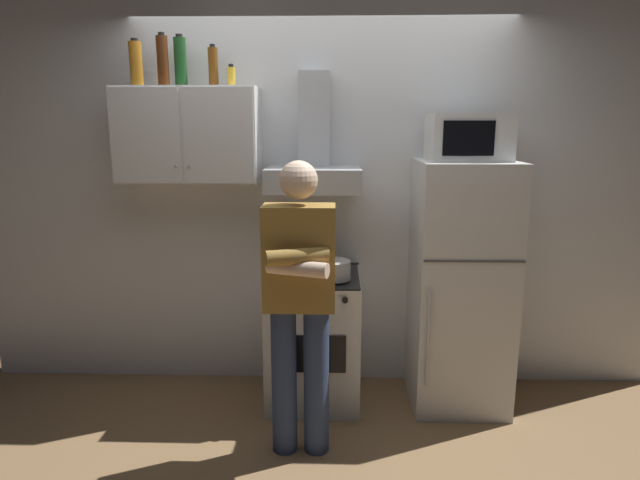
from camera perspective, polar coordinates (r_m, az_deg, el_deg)
The scene contains 14 objects.
ground_plane at distance 3.59m, azimuth 0.00°, elevation -18.23°, with size 7.00×7.00×0.00m, color olive.
back_wall_tiled at distance 3.73m, azimuth 0.27°, elevation 4.95°, with size 4.80×0.10×2.70m, color white.
upper_cabinet at distance 3.60m, azimuth -13.72°, elevation 10.74°, with size 0.90×0.37×0.60m.
stove_oven at distance 3.63m, azimuth -0.69°, elevation -10.30°, with size 0.60×0.62×0.87m.
range_hood at distance 3.48m, azimuth -0.65°, elevation 8.53°, with size 0.60×0.44×0.75m.
refrigerator at distance 3.59m, azimuth 14.67°, elevation -4.71°, with size 0.60×0.62×1.60m.
microwave at distance 3.46m, azimuth 15.44°, elevation 10.44°, with size 0.48×0.37×0.28m.
person_standing at distance 2.90m, azimuth -2.19°, elevation -6.30°, with size 0.38×0.33×1.64m.
cooking_pot at distance 3.35m, azimuth 1.43°, elevation -3.17°, with size 0.31×0.21×0.12m.
bottle_rum_dark at distance 3.62m, azimuth -16.35°, elevation 17.78°, with size 0.07×0.07×0.32m.
bottle_liquor_amber at distance 3.70m, azimuth -18.95°, elevation 17.27°, with size 0.08×0.08×0.29m.
bottle_beer_brown at distance 3.62m, azimuth -11.27°, elevation 17.57°, with size 0.06×0.06×0.26m.
bottle_spice_jar at distance 3.56m, azimuth -9.39°, elevation 16.74°, with size 0.05×0.05×0.14m.
bottle_wine_green at distance 3.66m, azimuth -14.59°, elevation 17.81°, with size 0.08×0.08×0.32m.
Camera 1 is at (0.09, -3.10, 1.82)m, focal length 30.16 mm.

